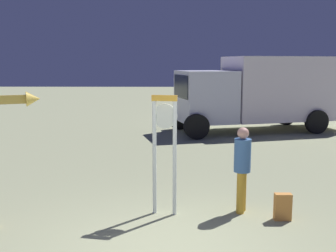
# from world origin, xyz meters

# --- Properties ---
(standing_clock) EXTENTS (0.45, 0.17, 2.13)m
(standing_clock) POSITION_xyz_m (-0.03, 1.65, 1.32)
(standing_clock) COLOR white
(standing_clock) RESTS_ON ground_plane
(arrow_sign) EXTENTS (0.88, 0.51, 2.48)m
(arrow_sign) POSITION_xyz_m (-2.58, 1.06, 1.61)
(arrow_sign) COLOR brown
(arrow_sign) RESTS_ON ground_plane
(person_near_clock) EXTENTS (0.30, 0.30, 1.55)m
(person_near_clock) POSITION_xyz_m (1.35, 1.75, 0.87)
(person_near_clock) COLOR gold
(person_near_clock) RESTS_ON ground_plane
(backpack) EXTENTS (0.29, 0.18, 0.47)m
(backpack) POSITION_xyz_m (2.00, 1.38, 0.23)
(backpack) COLOR #CC813A
(backpack) RESTS_ON ground_plane
(box_truck_near) EXTENTS (7.21, 4.07, 2.91)m
(box_truck_near) POSITION_xyz_m (3.75, 10.74, 1.59)
(box_truck_near) COLOR white
(box_truck_near) RESTS_ON ground_plane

